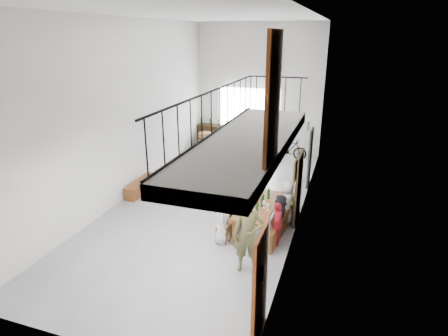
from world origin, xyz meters
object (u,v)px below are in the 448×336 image
(side_bench, at_px, (141,186))
(bicycle_near, at_px, (267,145))
(serving_counter, at_px, (218,137))
(host_standing, at_px, (248,234))
(tasting_table, at_px, (259,207))
(bench_inner, at_px, (233,220))
(oak_barrel, at_px, (205,143))

(side_bench, height_order, bicycle_near, bicycle_near)
(serving_counter, bearing_deg, bicycle_near, 2.51)
(host_standing, bearing_deg, tasting_table, 89.43)
(bicycle_near, bearing_deg, bench_inner, -167.98)
(serving_counter, xyz_separation_m, host_standing, (3.76, -8.72, 0.37))
(side_bench, bearing_deg, oak_barrel, 85.27)
(oak_barrel, distance_m, serving_counter, 0.82)
(bench_inner, height_order, bicycle_near, bicycle_near)
(tasting_table, xyz_separation_m, oak_barrel, (-3.91, 6.20, -0.25))
(oak_barrel, bearing_deg, serving_counter, 64.78)
(bench_inner, bearing_deg, bicycle_near, 97.15)
(oak_barrel, xyz_separation_m, bicycle_near, (2.66, 0.51, -0.02))
(host_standing, bearing_deg, bench_inner, 109.59)
(serving_counter, xyz_separation_m, bicycle_near, (2.32, -0.22, -0.11))
(bicycle_near, bearing_deg, tasting_table, -162.22)
(bench_inner, xyz_separation_m, bicycle_near, (-0.56, 6.72, 0.22))
(tasting_table, xyz_separation_m, serving_counter, (-3.56, 6.93, -0.16))
(bicycle_near, bearing_deg, serving_counter, 91.83)
(oak_barrel, bearing_deg, side_bench, -94.73)
(bench_inner, relative_size, host_standing, 1.02)
(serving_counter, bearing_deg, oak_barrel, -107.28)
(tasting_table, height_order, bicycle_near, bicycle_near)
(tasting_table, bearing_deg, serving_counter, 119.82)
(tasting_table, relative_size, bicycle_near, 1.30)
(bench_inner, height_order, serving_counter, serving_counter)
(bench_inner, xyz_separation_m, serving_counter, (-2.88, 6.94, 0.33))
(oak_barrel, relative_size, serving_counter, 0.44)
(side_bench, relative_size, serving_counter, 0.76)
(tasting_table, bearing_deg, host_standing, -81.13)
(tasting_table, bearing_deg, oak_barrel, 124.85)
(serving_counter, relative_size, host_standing, 1.13)
(bench_inner, distance_m, host_standing, 2.10)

